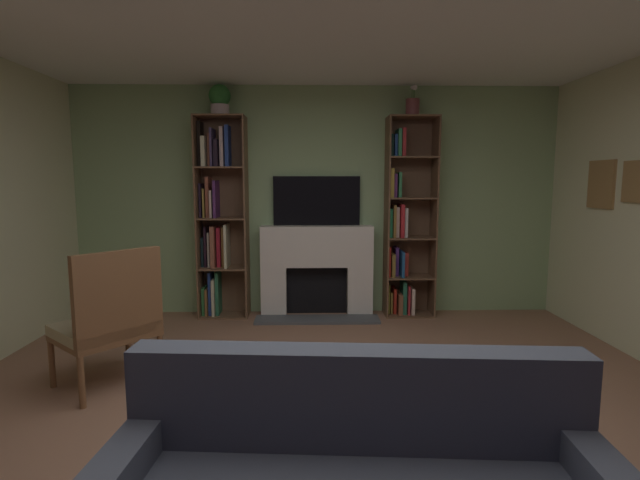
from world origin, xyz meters
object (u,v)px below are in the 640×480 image
at_px(fireplace, 317,268).
at_px(potted_plant, 220,99).
at_px(tv, 317,201).
at_px(bookshelf_right, 404,226).
at_px(armchair, 110,319).
at_px(bookshelf_left, 219,218).
at_px(vase_with_flowers, 413,106).

bearing_deg(fireplace, potted_plant, -178.66).
bearing_deg(tv, potted_plant, -173.56).
bearing_deg(bookshelf_right, potted_plant, -179.34).
distance_m(tv, armchair, 2.68).
distance_m(bookshelf_left, armchair, 2.07).
bearing_deg(bookshelf_right, tv, 174.50).
xyz_separation_m(tv, armchair, (-1.57, -2.02, -0.79)).
bearing_deg(fireplace, vase_with_flowers, -1.31).
height_order(bookshelf_right, vase_with_flowers, vase_with_flowers).
bearing_deg(tv, bookshelf_right, -5.50).
relative_size(fireplace, bookshelf_left, 0.61).
relative_size(fireplace, armchair, 1.31).
relative_size(bookshelf_left, armchair, 2.14).
bearing_deg(armchair, tv, 52.17).
height_order(bookshelf_left, armchair, bookshelf_left).
bearing_deg(potted_plant, fireplace, 1.34).
xyz_separation_m(vase_with_flowers, armchair, (-2.63, -1.90, -1.84)).
bearing_deg(bookshelf_left, armchair, -103.21).
xyz_separation_m(fireplace, bookshelf_right, (1.00, -0.00, 0.48)).
relative_size(tv, bookshelf_left, 0.44).
height_order(potted_plant, armchair, potted_plant).
bearing_deg(fireplace, armchair, -129.18).
bearing_deg(armchair, vase_with_flowers, 35.83).
distance_m(fireplace, tv, 0.77).
relative_size(vase_with_flowers, armchair, 0.32).
xyz_separation_m(bookshelf_left, vase_with_flowers, (2.18, -0.03, 1.24)).
relative_size(potted_plant, armchair, 0.32).
height_order(fireplace, bookshelf_left, bookshelf_left).
height_order(fireplace, vase_with_flowers, vase_with_flowers).
xyz_separation_m(bookshelf_left, bookshelf_right, (2.12, -0.00, -0.09)).
height_order(fireplace, potted_plant, potted_plant).
distance_m(tv, vase_with_flowers, 1.50).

